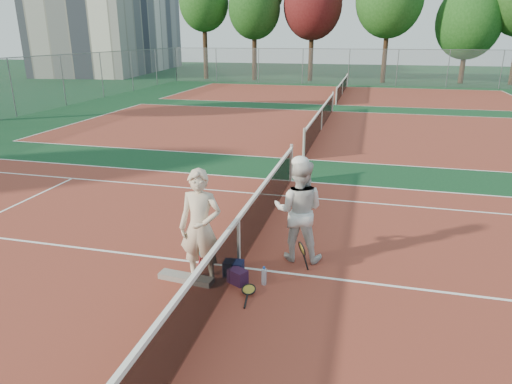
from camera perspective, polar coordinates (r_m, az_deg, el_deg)
ground at (r=8.55m, az=-2.13°, el=-9.42°), size 130.00×130.00×0.00m
court_main at (r=8.54m, az=-2.13°, el=-9.40°), size 23.77×10.97×0.01m
court_far_a at (r=21.21m, az=8.15°, el=7.74°), size 23.77×10.97×0.01m
court_far_b at (r=34.52m, az=10.71°, el=11.88°), size 23.77×10.97×0.01m
net_main at (r=8.32m, az=-2.18°, el=-6.32°), size 0.10×10.98×1.02m
net_far_a at (r=21.12m, az=8.22°, el=9.09°), size 0.10×10.98×1.02m
net_far_b at (r=34.46m, az=10.76°, el=12.72°), size 0.10×10.98×1.02m
fence_back at (r=41.34m, az=11.53°, el=15.04°), size 32.00×0.06×3.00m
apartment_block at (r=59.52m, az=-17.58°, el=21.46°), size 12.96×23.18×15.00m
player_a at (r=7.73m, az=-6.97°, el=-4.44°), size 0.75×0.50×2.02m
player_b at (r=8.53m, az=5.37°, el=-2.31°), size 0.96×0.75×1.96m
racket_red at (r=8.27m, az=-6.65°, el=-8.31°), size 0.36×0.35×0.57m
racket_black_held at (r=8.32m, az=5.73°, el=-8.07°), size 0.32×0.34×0.58m
racket_spare at (r=7.74m, az=-0.92°, el=-12.21°), size 0.34×0.63×0.10m
sports_bag_navy at (r=8.24m, az=-2.82°, el=-9.50°), size 0.36×0.26×0.28m
sports_bag_purple at (r=7.99m, az=-2.31°, el=-10.51°), size 0.38×0.34×0.26m
net_cover_canvas at (r=8.19m, az=-8.75°, el=-10.60°), size 1.01×0.33×0.10m
water_bottle at (r=7.94m, az=1.00°, el=-10.54°), size 0.09×0.09×0.30m
tree_back_0 at (r=46.90m, az=-6.55°, el=22.47°), size 4.68×4.68×9.76m
tree_back_1 at (r=45.29m, az=-0.20°, el=21.93°), size 4.79×4.79×9.20m
tree_back_maroon at (r=44.77m, az=7.10°, el=22.14°), size 5.29×5.29×9.72m
tree_back_4 at (r=45.87m, az=25.06°, el=18.71°), size 5.52×5.52×8.38m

